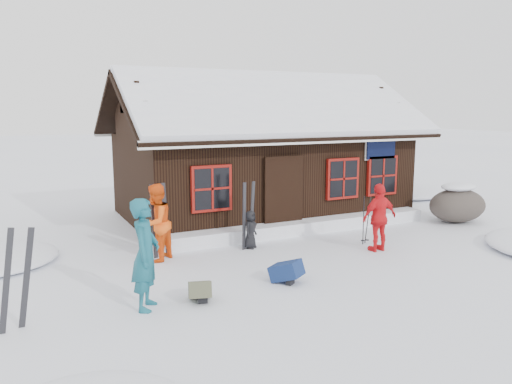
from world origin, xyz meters
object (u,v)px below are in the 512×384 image
skier_teal (145,254)px  backpack_olive (200,293)px  skier_orange_left (156,223)px  boulder (457,204)px  skier_orange_right (379,218)px  backpack_blue (286,275)px  skier_crouched (250,229)px  ski_poles (366,221)px  ski_pair_left (17,281)px

skier_teal → backpack_olive: (0.89, -0.10, -0.79)m
skier_orange_left → boulder: skier_orange_left is taller
skier_orange_right → boulder: (4.04, 1.35, -0.27)m
skier_orange_right → backpack_blue: skier_orange_right is taller
skier_orange_right → skier_crouched: skier_orange_right is taller
skier_teal → boulder: 10.00m
boulder → backpack_olive: size_ratio=3.51×
skier_orange_left → ski_poles: 5.04m
skier_teal → skier_orange_left: bearing=8.6°
boulder → ski_poles: ski_poles is taller
skier_teal → skier_orange_left: skier_teal is taller
skier_orange_right → backpack_olive: (-4.79, -1.06, -0.65)m
skier_crouched → ski_poles: (2.70, -0.88, 0.11)m
ski_poles → backpack_blue: ski_poles is taller
skier_crouched → ski_poles: size_ratio=0.75×
ski_pair_left → backpack_blue: ski_pair_left is taller
boulder → ski_pair_left: 11.84m
skier_crouched → ski_pair_left: (-5.02, -2.42, 0.31)m
skier_orange_left → skier_orange_right: (4.82, -1.54, -0.05)m
backpack_blue → backpack_olive: size_ratio=1.10×
skier_orange_left → ski_pair_left: skier_orange_left is taller
boulder → ski_poles: size_ratio=1.46×
skier_orange_left → boulder: bearing=136.3°
boulder → skier_orange_right: bearing=-161.6°
skier_orange_left → backpack_blue: 3.14m
ski_poles → skier_orange_left: bearing=169.7°
ski_pair_left → ski_poles: (7.71, 1.55, -0.19)m
skier_crouched → ski_poles: bearing=-58.8°
skier_orange_right → ski_poles: size_ratio=1.31×
skier_teal → boulder: skier_teal is taller
skier_teal → skier_crouched: skier_teal is taller
skier_teal → backpack_blue: size_ratio=3.33×
skier_orange_left → skier_orange_right: size_ratio=1.07×
skier_orange_left → ski_pair_left: (-2.77, -2.44, -0.09)m
boulder → ski_pair_left: bearing=-169.1°
boulder → backpack_olive: boulder is taller
skier_teal → ski_pair_left: size_ratio=1.15×
skier_crouched → boulder: bearing=-42.3°
skier_orange_right → backpack_blue: (-2.98, -0.91, -0.64)m
backpack_olive → skier_teal: bearing=-169.5°
skier_orange_right → ski_pair_left: skier_orange_right is taller
skier_crouched → backpack_blue: size_ratio=1.63×
boulder → skier_teal: bearing=-166.6°
boulder → skier_crouched: bearing=178.5°
backpack_olive → skier_orange_right: bearing=29.4°
skier_orange_right → ski_poles: 0.70m
boulder → ski_poles: bearing=-169.8°
backpack_blue → skier_teal: bearing=147.9°
skier_crouched → ski_poles: ski_poles is taller
boulder → backpack_blue: (-7.03, -2.26, -0.37)m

